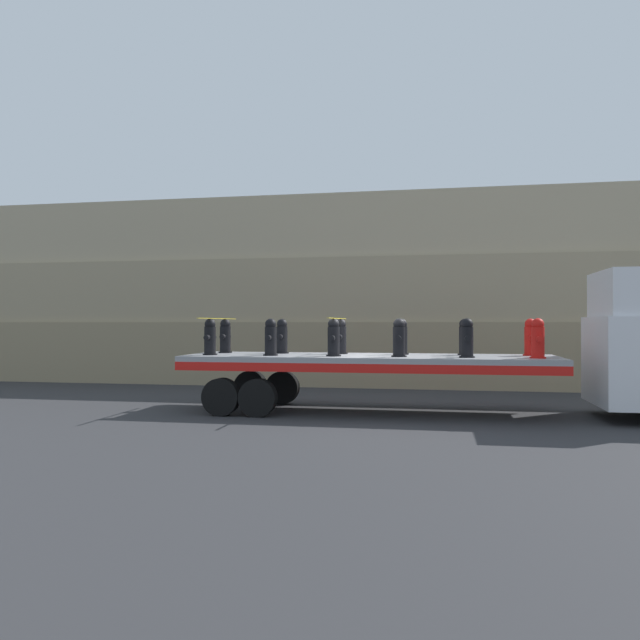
# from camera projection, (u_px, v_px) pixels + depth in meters

# --- Properties ---
(ground_plane) EXTENTS (120.00, 120.00, 0.00)m
(ground_plane) POSITION_uv_depth(u_px,v_px,m) (369.00, 413.00, 15.00)
(ground_plane) COLOR #2D2D30
(rock_cliff) EXTENTS (60.00, 3.30, 6.57)m
(rock_cliff) POSITION_uv_depth(u_px,v_px,m) (390.00, 291.00, 22.01)
(rock_cliff) COLOR gray
(rock_cliff) RESTS_ON ground_plane
(flatbed_trailer) EXTENTS (8.83, 2.62, 1.38)m
(flatbed_trailer) POSITION_uv_depth(u_px,v_px,m) (342.00, 366.00, 15.12)
(flatbed_trailer) COLOR gray
(flatbed_trailer) RESTS_ON ground_plane
(fire_hydrant_black_near_0) EXTENTS (0.35, 0.55, 0.89)m
(fire_hydrant_black_near_0) POSITION_uv_depth(u_px,v_px,m) (210.00, 337.00, 15.17)
(fire_hydrant_black_near_0) COLOR black
(fire_hydrant_black_near_0) RESTS_ON flatbed_trailer
(fire_hydrant_black_far_0) EXTENTS (0.35, 0.55, 0.89)m
(fire_hydrant_black_far_0) POSITION_uv_depth(u_px,v_px,m) (225.00, 336.00, 16.26)
(fire_hydrant_black_far_0) COLOR black
(fire_hydrant_black_far_0) RESTS_ON flatbed_trailer
(fire_hydrant_black_near_1) EXTENTS (0.35, 0.55, 0.89)m
(fire_hydrant_black_near_1) POSITION_uv_depth(u_px,v_px,m) (271.00, 338.00, 14.88)
(fire_hydrant_black_near_1) COLOR black
(fire_hydrant_black_near_1) RESTS_ON flatbed_trailer
(fire_hydrant_black_far_1) EXTENTS (0.35, 0.55, 0.89)m
(fire_hydrant_black_far_1) POSITION_uv_depth(u_px,v_px,m) (282.00, 337.00, 15.98)
(fire_hydrant_black_far_1) COLOR black
(fire_hydrant_black_far_1) RESTS_ON flatbed_trailer
(fire_hydrant_black_near_2) EXTENTS (0.35, 0.55, 0.89)m
(fire_hydrant_black_near_2) POSITION_uv_depth(u_px,v_px,m) (334.00, 338.00, 14.60)
(fire_hydrant_black_near_2) COLOR black
(fire_hydrant_black_near_2) RESTS_ON flatbed_trailer
(fire_hydrant_black_far_2) EXTENTS (0.35, 0.55, 0.89)m
(fire_hydrant_black_far_2) POSITION_uv_depth(u_px,v_px,m) (341.00, 337.00, 15.69)
(fire_hydrant_black_far_2) COLOR black
(fire_hydrant_black_far_2) RESTS_ON flatbed_trailer
(fire_hydrant_black_near_3) EXTENTS (0.35, 0.55, 0.89)m
(fire_hydrant_black_near_3) POSITION_uv_depth(u_px,v_px,m) (399.00, 338.00, 14.32)
(fire_hydrant_black_near_3) COLOR black
(fire_hydrant_black_near_3) RESTS_ON flatbed_trailer
(fire_hydrant_black_far_3) EXTENTS (0.35, 0.55, 0.89)m
(fire_hydrant_black_far_3) POSITION_uv_depth(u_px,v_px,m) (402.00, 337.00, 15.41)
(fire_hydrant_black_far_3) COLOR black
(fire_hydrant_black_far_3) RESTS_ON flatbed_trailer
(fire_hydrant_black_near_4) EXTENTS (0.35, 0.55, 0.89)m
(fire_hydrant_black_near_4) POSITION_uv_depth(u_px,v_px,m) (467.00, 338.00, 14.04)
(fire_hydrant_black_near_4) COLOR black
(fire_hydrant_black_near_4) RESTS_ON flatbed_trailer
(fire_hydrant_black_far_4) EXTENTS (0.35, 0.55, 0.89)m
(fire_hydrant_black_far_4) POSITION_uv_depth(u_px,v_px,m) (465.00, 337.00, 15.13)
(fire_hydrant_black_far_4) COLOR black
(fire_hydrant_black_far_4) RESTS_ON flatbed_trailer
(fire_hydrant_red_near_5) EXTENTS (0.35, 0.55, 0.89)m
(fire_hydrant_red_near_5) POSITION_uv_depth(u_px,v_px,m) (538.00, 339.00, 13.75)
(fire_hydrant_red_near_5) COLOR red
(fire_hydrant_red_near_5) RESTS_ON flatbed_trailer
(fire_hydrant_red_far_5) EXTENTS (0.35, 0.55, 0.89)m
(fire_hydrant_red_far_5) POSITION_uv_depth(u_px,v_px,m) (530.00, 338.00, 14.85)
(fire_hydrant_red_far_5) COLOR red
(fire_hydrant_red_far_5) RESTS_ON flatbed_trailer
(cargo_strap_rear) EXTENTS (0.05, 2.73, 0.01)m
(cargo_strap_rear) POSITION_uv_depth(u_px,v_px,m) (218.00, 319.00, 15.72)
(cargo_strap_rear) COLOR yellow
(cargo_strap_rear) RESTS_ON fire_hydrant_black_near_0
(cargo_strap_middle) EXTENTS (0.05, 2.73, 0.01)m
(cargo_strap_middle) POSITION_uv_depth(u_px,v_px,m) (337.00, 318.00, 15.15)
(cargo_strap_middle) COLOR yellow
(cargo_strap_middle) RESTS_ON fire_hydrant_black_near_2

